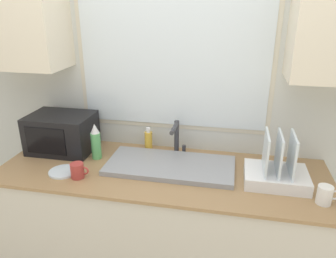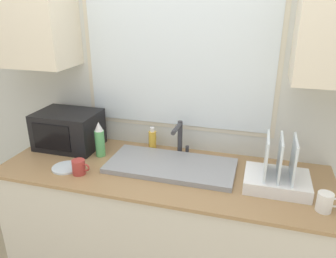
{
  "view_description": "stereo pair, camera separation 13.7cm",
  "coord_description": "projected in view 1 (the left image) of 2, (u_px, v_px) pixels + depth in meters",
  "views": [
    {
      "loc": [
        0.39,
        -1.37,
        1.89
      ],
      "look_at": [
        0.04,
        0.3,
        1.22
      ],
      "focal_mm": 35.0,
      "sensor_mm": 36.0,
      "label": 1
    },
    {
      "loc": [
        0.52,
        -1.34,
        1.89
      ],
      "look_at": [
        0.04,
        0.3,
        1.22
      ],
      "focal_mm": 35.0,
      "sensor_mm": 36.0,
      "label": 2
    }
  ],
  "objects": [
    {
      "name": "sink_basin",
      "position": [
        170.0,
        166.0,
        1.99
      ],
      "size": [
        0.77,
        0.37,
        0.03
      ],
      "color": "gray",
      "rests_on": "countertop"
    },
    {
      "name": "soap_bottle",
      "position": [
        148.0,
        140.0,
        2.21
      ],
      "size": [
        0.05,
        0.05,
        0.16
      ],
      "color": "gold",
      "rests_on": "countertop"
    },
    {
      "name": "mug_near_sink",
      "position": [
        78.0,
        171.0,
        1.87
      ],
      "size": [
        0.11,
        0.08,
        0.09
      ],
      "color": "#A53833",
      "rests_on": "countertop"
    },
    {
      "name": "spray_bottle",
      "position": [
        96.0,
        142.0,
        2.08
      ],
      "size": [
        0.06,
        0.06,
        0.24
      ],
      "color": "#59B266",
      "rests_on": "countertop"
    },
    {
      "name": "faucet",
      "position": [
        177.0,
        135.0,
        2.11
      ],
      "size": [
        0.08,
        0.19,
        0.23
      ],
      "color": "#333338",
      "rests_on": "countertop"
    },
    {
      "name": "dish_rack",
      "position": [
        276.0,
        172.0,
        1.81
      ],
      "size": [
        0.34,
        0.27,
        0.29
      ],
      "color": "white",
      "rests_on": "countertop"
    },
    {
      "name": "microwave",
      "position": [
        62.0,
        133.0,
        2.19
      ],
      "size": [
        0.42,
        0.31,
        0.25
      ],
      "color": "black",
      "rests_on": "countertop"
    },
    {
      "name": "wall_back",
      "position": [
        172.0,
        78.0,
        2.09
      ],
      "size": [
        6.0,
        0.38,
        2.6
      ],
      "color": "silver",
      "rests_on": "ground_plane"
    },
    {
      "name": "countertop",
      "position": [
        162.0,
        233.0,
        2.14
      ],
      "size": [
        1.97,
        0.7,
        0.94
      ],
      "color": "beige",
      "rests_on": "ground_plane"
    },
    {
      "name": "mug_by_rack",
      "position": [
        325.0,
        195.0,
        1.63
      ],
      "size": [
        0.11,
        0.07,
        0.1
      ],
      "color": "white",
      "rests_on": "countertop"
    },
    {
      "name": "small_plate",
      "position": [
        63.0,
        172.0,
        1.94
      ],
      "size": [
        0.17,
        0.17,
        0.01
      ],
      "color": "silver",
      "rests_on": "countertop"
    }
  ]
}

